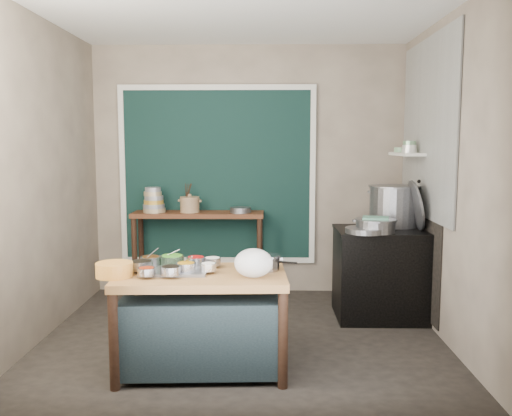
{
  "coord_description": "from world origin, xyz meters",
  "views": [
    {
      "loc": [
        0.21,
        -4.67,
        1.7
      ],
      "look_at": [
        0.11,
        0.25,
        1.12
      ],
      "focal_mm": 38.0,
      "sensor_mm": 36.0,
      "label": 1
    }
  ],
  "objects_px": {
    "ceramic_crock": "(190,205)",
    "steamer": "(375,226)",
    "prep_table": "(202,322)",
    "saucepan": "(266,262)",
    "condiment_tray": "(175,270)",
    "utensil_cup": "(188,207)",
    "stock_pot": "(394,206)",
    "yellow_basin": "(114,270)",
    "back_counter": "(199,254)",
    "stove_block": "(382,275)"
  },
  "relations": [
    {
      "from": "back_counter",
      "to": "stove_block",
      "type": "relative_size",
      "value": 1.61
    },
    {
      "from": "ceramic_crock",
      "to": "steamer",
      "type": "distance_m",
      "value": 2.07
    },
    {
      "from": "stove_block",
      "to": "yellow_basin",
      "type": "distance_m",
      "value": 2.68
    },
    {
      "from": "saucepan",
      "to": "back_counter",
      "type": "bearing_deg",
      "value": 129.39
    },
    {
      "from": "saucepan",
      "to": "stock_pot",
      "type": "xyz_separation_m",
      "value": [
        1.28,
        1.4,
        0.28
      ]
    },
    {
      "from": "back_counter",
      "to": "prep_table",
      "type": "bearing_deg",
      "value": -82.25
    },
    {
      "from": "prep_table",
      "to": "back_counter",
      "type": "xyz_separation_m",
      "value": [
        -0.28,
        2.03,
        0.1
      ]
    },
    {
      "from": "back_counter",
      "to": "steamer",
      "type": "height_order",
      "value": "steamer"
    },
    {
      "from": "prep_table",
      "to": "condiment_tray",
      "type": "xyz_separation_m",
      "value": [
        -0.2,
        0.04,
        0.39
      ]
    },
    {
      "from": "prep_table",
      "to": "yellow_basin",
      "type": "xyz_separation_m",
      "value": [
        -0.61,
        -0.12,
        0.43
      ]
    },
    {
      "from": "prep_table",
      "to": "ceramic_crock",
      "type": "distance_m",
      "value": 2.13
    },
    {
      "from": "condiment_tray",
      "to": "ceramic_crock",
      "type": "relative_size",
      "value": 2.17
    },
    {
      "from": "stove_block",
      "to": "yellow_basin",
      "type": "bearing_deg",
      "value": -147.63
    },
    {
      "from": "prep_table",
      "to": "stock_pot",
      "type": "bearing_deg",
      "value": 37.95
    },
    {
      "from": "condiment_tray",
      "to": "steamer",
      "type": "bearing_deg",
      "value": 32.02
    },
    {
      "from": "prep_table",
      "to": "saucepan",
      "type": "bearing_deg",
      "value": 10.07
    },
    {
      "from": "ceramic_crock",
      "to": "steamer",
      "type": "relative_size",
      "value": 0.58
    },
    {
      "from": "utensil_cup",
      "to": "stock_pot",
      "type": "distance_m",
      "value": 2.23
    },
    {
      "from": "utensil_cup",
      "to": "ceramic_crock",
      "type": "relative_size",
      "value": 0.72
    },
    {
      "from": "prep_table",
      "to": "yellow_basin",
      "type": "relative_size",
      "value": 4.69
    },
    {
      "from": "condiment_tray",
      "to": "steamer",
      "type": "relative_size",
      "value": 1.26
    },
    {
      "from": "yellow_basin",
      "to": "utensil_cup",
      "type": "xyz_separation_m",
      "value": [
        0.22,
        2.17,
        0.2
      ]
    },
    {
      "from": "condiment_tray",
      "to": "utensil_cup",
      "type": "relative_size",
      "value": 3.01
    },
    {
      "from": "steamer",
      "to": "ceramic_crock",
      "type": "bearing_deg",
      "value": 154.42
    },
    {
      "from": "prep_table",
      "to": "saucepan",
      "type": "xyz_separation_m",
      "value": [
        0.48,
        0.11,
        0.43
      ]
    },
    {
      "from": "yellow_basin",
      "to": "ceramic_crock",
      "type": "height_order",
      "value": "ceramic_crock"
    },
    {
      "from": "stock_pot",
      "to": "steamer",
      "type": "height_order",
      "value": "stock_pot"
    },
    {
      "from": "back_counter",
      "to": "yellow_basin",
      "type": "height_order",
      "value": "back_counter"
    },
    {
      "from": "condiment_tray",
      "to": "yellow_basin",
      "type": "height_order",
      "value": "yellow_basin"
    },
    {
      "from": "back_counter",
      "to": "saucepan",
      "type": "xyz_separation_m",
      "value": [
        0.76,
        -1.92,
        0.33
      ]
    },
    {
      "from": "stove_block",
      "to": "stock_pot",
      "type": "relative_size",
      "value": 1.72
    },
    {
      "from": "yellow_basin",
      "to": "steamer",
      "type": "bearing_deg",
      "value": 30.01
    },
    {
      "from": "ceramic_crock",
      "to": "steamer",
      "type": "height_order",
      "value": "ceramic_crock"
    },
    {
      "from": "back_counter",
      "to": "ceramic_crock",
      "type": "distance_m",
      "value": 0.56
    },
    {
      "from": "prep_table",
      "to": "steamer",
      "type": "xyz_separation_m",
      "value": [
        1.5,
        1.1,
        0.57
      ]
    },
    {
      "from": "condiment_tray",
      "to": "ceramic_crock",
      "type": "height_order",
      "value": "ceramic_crock"
    },
    {
      "from": "stove_block",
      "to": "utensil_cup",
      "type": "xyz_separation_m",
      "value": [
        -2.02,
        0.75,
        0.57
      ]
    },
    {
      "from": "steamer",
      "to": "stock_pot",
      "type": "bearing_deg",
      "value": 57.28
    },
    {
      "from": "prep_table",
      "to": "ceramic_crock",
      "type": "relative_size",
      "value": 5.5
    },
    {
      "from": "back_counter",
      "to": "saucepan",
      "type": "relative_size",
      "value": 6.76
    },
    {
      "from": "yellow_basin",
      "to": "stock_pot",
      "type": "height_order",
      "value": "stock_pot"
    },
    {
      "from": "condiment_tray",
      "to": "stock_pot",
      "type": "bearing_deg",
      "value": 36.84
    },
    {
      "from": "condiment_tray",
      "to": "saucepan",
      "type": "relative_size",
      "value": 2.29
    },
    {
      "from": "stove_block",
      "to": "yellow_basin",
      "type": "height_order",
      "value": "yellow_basin"
    },
    {
      "from": "prep_table",
      "to": "condiment_tray",
      "type": "distance_m",
      "value": 0.44
    },
    {
      "from": "back_counter",
      "to": "ceramic_crock",
      "type": "bearing_deg",
      "value": -161.07
    },
    {
      "from": "utensil_cup",
      "to": "steamer",
      "type": "xyz_separation_m",
      "value": [
        1.9,
        -0.94,
        -0.06
      ]
    },
    {
      "from": "stock_pot",
      "to": "ceramic_crock",
      "type": "bearing_deg",
      "value": 167.1
    },
    {
      "from": "stove_block",
      "to": "stock_pot",
      "type": "distance_m",
      "value": 0.71
    },
    {
      "from": "yellow_basin",
      "to": "steamer",
      "type": "height_order",
      "value": "steamer"
    }
  ]
}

